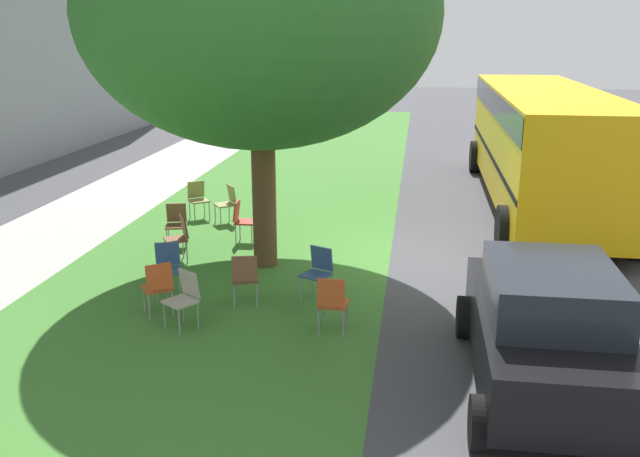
# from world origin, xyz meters

# --- Properties ---
(ground) EXTENTS (80.00, 80.00, 0.00)m
(ground) POSITION_xyz_m (0.00, 0.00, 0.00)
(ground) COLOR #424247
(grass_verge) EXTENTS (48.00, 6.00, 0.01)m
(grass_verge) POSITION_xyz_m (0.00, 3.20, 0.00)
(grass_verge) COLOR #3D752D
(grass_verge) RESTS_ON ground
(sidewalk_strip) EXTENTS (48.00, 2.80, 0.01)m
(sidewalk_strip) POSITION_xyz_m (0.00, 7.60, 0.00)
(sidewalk_strip) COLOR #ADA89E
(sidewalk_strip) RESTS_ON ground
(street_tree) EXTENTS (6.22, 6.22, 6.84)m
(street_tree) POSITION_xyz_m (-0.71, 2.52, 4.53)
(street_tree) COLOR brown
(street_tree) RESTS_ON ground
(chair_0) EXTENTS (0.51, 0.51, 0.88)m
(chair_0) POSITION_xyz_m (0.16, 4.56, 0.52)
(chair_0) COLOR brown
(chair_0) RESTS_ON ground
(chair_1) EXTENTS (0.45, 0.44, 0.88)m
(chair_1) POSITION_xyz_m (-3.56, 0.89, 0.52)
(chair_1) COLOR #C64C1E
(chair_1) RESTS_ON ground
(chair_2) EXTENTS (0.58, 0.58, 0.88)m
(chair_2) POSITION_xyz_m (-3.67, 3.08, 0.52)
(chair_2) COLOR #ADA393
(chair_2) RESTS_ON ground
(chair_3) EXTENTS (0.56, 0.55, 0.88)m
(chair_3) POSITION_xyz_m (-2.27, 1.29, 0.52)
(chair_3) COLOR #335184
(chair_3) RESTS_ON ground
(chair_4) EXTENTS (0.57, 0.57, 0.88)m
(chair_4) POSITION_xyz_m (-0.74, 4.19, 0.52)
(chair_4) COLOR brown
(chair_4) RESTS_ON ground
(chair_5) EXTENTS (0.58, 0.58, 0.88)m
(chair_5) POSITION_xyz_m (2.24, 4.78, 0.52)
(chair_5) COLOR olive
(chair_5) RESTS_ON ground
(chair_6) EXTENTS (0.50, 0.50, 0.88)m
(chair_6) POSITION_xyz_m (-2.74, 2.39, 0.52)
(chair_6) COLOR brown
(chair_6) RESTS_ON ground
(chair_7) EXTENTS (0.53, 0.52, 0.88)m
(chair_7) POSITION_xyz_m (-2.39, 3.80, 0.52)
(chair_7) COLOR #335184
(chair_7) RESTS_ON ground
(chair_8) EXTENTS (0.42, 0.43, 0.88)m
(chair_8) POSITION_xyz_m (0.59, 3.30, 0.52)
(chair_8) COLOR #B7332D
(chair_8) RESTS_ON ground
(chair_9) EXTENTS (0.58, 0.58, 0.88)m
(chair_9) POSITION_xyz_m (-3.30, 3.62, 0.52)
(chair_9) COLOR #C64C1E
(chair_9) RESTS_ON ground
(chair_10) EXTENTS (0.58, 0.58, 0.88)m
(chair_10) POSITION_xyz_m (1.97, 3.99, 0.52)
(chair_10) COLOR olive
(chair_10) RESTS_ON ground
(parked_car) EXTENTS (3.70, 1.92, 1.65)m
(parked_car) POSITION_xyz_m (-4.80, -1.87, 0.84)
(parked_car) COLOR black
(parked_car) RESTS_ON ground
(school_bus) EXTENTS (10.40, 2.80, 2.88)m
(school_bus) POSITION_xyz_m (4.66, -3.26, 1.76)
(school_bus) COLOR yellow
(school_bus) RESTS_ON ground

